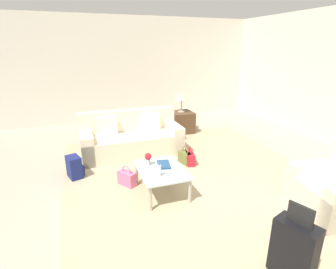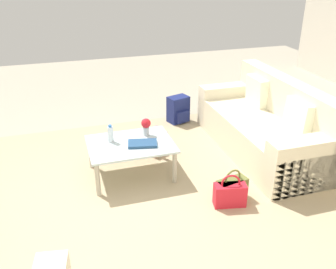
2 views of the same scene
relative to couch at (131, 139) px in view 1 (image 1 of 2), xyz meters
The scene contains 15 objects.
ground_plane 2.30m from the couch, 15.29° to the left, with size 12.00×12.00×0.00m, color #A89E89.
wall_left 3.18m from the couch, 168.17° to the left, with size 0.12×8.00×3.10m, color silver.
area_rug 1.81m from the couch, 26.64° to the left, with size 5.20×4.40×0.01m, color tan.
couch is the anchor object (origin of this frame).
coffee_table 1.80m from the couch, ahead, with size 0.94×0.71×0.41m.
water_bottle 2.00m from the couch, ahead, with size 0.06×0.06×0.20m.
coffee_table_book 1.69m from the couch, ahead, with size 0.32×0.19×0.03m, color navy.
flower_vase 1.59m from the couch, ahead, with size 0.11×0.11×0.21m.
side_table 1.89m from the couch, 122.14° to the left, with size 0.59×0.59×0.56m, color #513823.
table_lamp 2.01m from the couch, 122.14° to the left, with size 0.39×0.39×0.54m.
suitcase_black 3.88m from the couch, 11.90° to the left, with size 0.45×0.34×0.85m.
handbag_olive 1.29m from the couch, 44.19° to the left, with size 0.34×0.20×0.36m.
handbag_pink 1.44m from the couch, 15.26° to the right, with size 0.34×0.29×0.36m.
handbag_red 1.39m from the couch, 44.83° to the left, with size 0.34×0.20×0.36m.
backpack_navy 1.43m from the couch, 56.36° to the right, with size 0.35×0.31×0.40m.
Camera 1 is at (3.12, -1.65, 2.23)m, focal length 28.00 mm.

